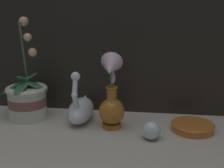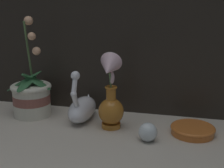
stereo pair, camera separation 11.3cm
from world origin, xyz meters
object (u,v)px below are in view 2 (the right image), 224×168
(swan_figurine, at_px, (82,108))
(amber_dish, at_px, (193,129))
(blue_vase, at_px, (110,98))
(glass_sphere, at_px, (148,132))
(orchid_potted_plant, at_px, (32,95))

(swan_figurine, distance_m, amber_dish, 0.42)
(blue_vase, distance_m, glass_sphere, 0.18)
(glass_sphere, bearing_deg, blue_vase, 153.63)
(orchid_potted_plant, xyz_separation_m, swan_figurine, (0.22, -0.00, -0.03))
(orchid_potted_plant, distance_m, amber_dish, 0.64)
(blue_vase, bearing_deg, orchid_potted_plant, 170.51)
(orchid_potted_plant, bearing_deg, amber_dish, -3.32)
(orchid_potted_plant, xyz_separation_m, blue_vase, (0.34, -0.06, 0.03))
(blue_vase, bearing_deg, swan_figurine, 156.92)
(orchid_potted_plant, distance_m, glass_sphere, 0.51)
(blue_vase, distance_m, amber_dish, 0.31)
(glass_sphere, distance_m, amber_dish, 0.17)
(swan_figurine, height_order, amber_dish, swan_figurine)
(orchid_potted_plant, relative_size, swan_figurine, 1.88)
(amber_dish, bearing_deg, glass_sphere, -147.71)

